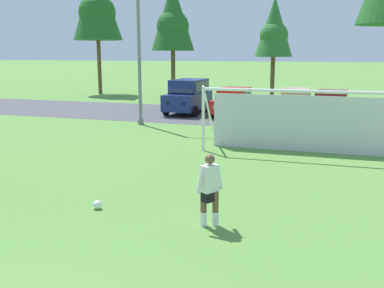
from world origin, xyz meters
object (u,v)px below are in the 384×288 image
at_px(street_lamp, 142,50).
at_px(parked_car_slot_center, 331,106).
at_px(parked_car_slot_far_left, 188,96).
at_px(parked_car_slot_center_left, 295,102).
at_px(player_striker_near, 210,190).
at_px(parked_car_slot_left, 234,102).
at_px(soccer_goal, 300,120).
at_px(soccer_ball, 97,205).

bearing_deg(street_lamp, parked_car_slot_center, 25.59).
xyz_separation_m(parked_car_slot_far_left, parked_car_slot_center_left, (6.70, 0.43, -0.24)).
height_order(player_striker_near, parked_car_slot_left, parked_car_slot_left).
bearing_deg(parked_car_slot_center, parked_car_slot_far_left, 175.94).
xyz_separation_m(parked_car_slot_far_left, parked_car_slot_center, (8.77, -0.62, -0.24)).
height_order(parked_car_slot_far_left, parked_car_slot_left, parked_car_slot_far_left).
relative_size(parked_car_slot_center_left, street_lamp, 0.56).
distance_m(parked_car_slot_center, street_lamp, 11.03).
relative_size(parked_car_slot_far_left, parked_car_slot_center_left, 1.08).
height_order(player_striker_near, street_lamp, street_lamp).
bearing_deg(parked_car_slot_center_left, soccer_goal, -83.61).
distance_m(soccer_ball, parked_car_slot_center, 17.85).
bearing_deg(street_lamp, soccer_goal, -27.01).
height_order(parked_car_slot_center_left, street_lamp, street_lamp).
relative_size(parked_car_slot_left, parked_car_slot_center, 0.99).
xyz_separation_m(parked_car_slot_left, parked_car_slot_center_left, (3.64, 0.78, 0.00)).
height_order(parked_car_slot_left, parked_car_slot_center_left, same).
bearing_deg(soccer_ball, street_lamp, 109.58).
bearing_deg(street_lamp, player_striker_near, -59.76).
distance_m(parked_car_slot_left, street_lamp, 6.91).
xyz_separation_m(soccer_ball, soccer_goal, (4.16, 8.12, 1.18)).
distance_m(player_striker_near, street_lamp, 14.99).
bearing_deg(parked_car_slot_far_left, parked_car_slot_center, -4.06).
relative_size(parked_car_slot_far_left, parked_car_slot_left, 1.08).
xyz_separation_m(soccer_ball, player_striker_near, (2.93, -0.16, 0.71)).
relative_size(parked_car_slot_far_left, street_lamp, 0.61).
bearing_deg(parked_car_slot_left, parked_car_slot_center, -2.81).
xyz_separation_m(soccer_goal, parked_car_slot_center, (0.95, 8.97, -0.42)).
xyz_separation_m(parked_car_slot_far_left, parked_car_slot_left, (3.05, -0.34, -0.24)).
relative_size(player_striker_near, parked_car_slot_center, 0.38).
relative_size(player_striker_near, parked_car_slot_center_left, 0.38).
height_order(soccer_goal, parked_car_slot_center_left, soccer_goal).
bearing_deg(parked_car_slot_center, soccer_ball, -106.66).
height_order(soccer_ball, street_lamp, street_lamp).
height_order(parked_car_slot_center, street_lamp, street_lamp).
distance_m(player_striker_near, parked_car_slot_center_left, 18.30).
xyz_separation_m(player_striker_near, parked_car_slot_far_left, (-6.59, 17.87, 0.29)).
bearing_deg(parked_car_slot_center, street_lamp, -154.41).
bearing_deg(street_lamp, parked_car_slot_center_left, 36.97).
distance_m(soccer_ball, player_striker_near, 3.02).
bearing_deg(parked_car_slot_left, soccer_ball, -88.00).
bearing_deg(parked_car_slot_far_left, parked_car_slot_left, -6.40).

